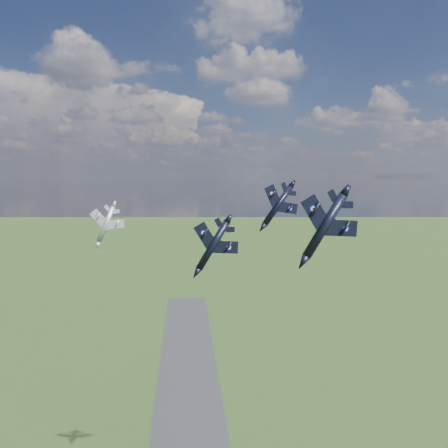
{
  "coord_description": "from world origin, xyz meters",
  "views": [
    {
      "loc": [
        -0.95,
        -75.83,
        92.26
      ],
      "look_at": [
        7.33,
        15.59,
        82.29
      ],
      "focal_mm": 35.0,
      "sensor_mm": 36.0,
      "label": 1
    }
  ],
  "objects_px": {
    "jet_right_navy": "(325,226)",
    "jet_high_navy": "(278,205)",
    "jet_lead_navy": "(213,246)",
    "jet_left_silver": "(106,224)"
  },
  "relations": [
    {
      "from": "jet_lead_navy",
      "to": "jet_left_silver",
      "type": "xyz_separation_m",
      "value": [
        -24.0,
        19.24,
        2.32
      ]
    },
    {
      "from": "jet_lead_navy",
      "to": "jet_right_navy",
      "type": "bearing_deg",
      "value": -43.62
    },
    {
      "from": "jet_lead_navy",
      "to": "jet_right_navy",
      "type": "xyz_separation_m",
      "value": [
        17.41,
        -15.55,
        5.46
      ]
    },
    {
      "from": "jet_right_navy",
      "to": "jet_high_navy",
      "type": "relative_size",
      "value": 1.01
    },
    {
      "from": "jet_high_navy",
      "to": "jet_left_silver",
      "type": "distance_m",
      "value": 42.16
    },
    {
      "from": "jet_lead_navy",
      "to": "jet_high_navy",
      "type": "relative_size",
      "value": 0.93
    },
    {
      "from": "jet_left_silver",
      "to": "jet_right_navy",
      "type": "bearing_deg",
      "value": -50.25
    },
    {
      "from": "jet_lead_navy",
      "to": "jet_high_navy",
      "type": "distance_m",
      "value": 29.55
    },
    {
      "from": "jet_high_navy",
      "to": "jet_lead_navy",
      "type": "bearing_deg",
      "value": -140.45
    },
    {
      "from": "jet_right_navy",
      "to": "jet_left_silver",
      "type": "relative_size",
      "value": 1.3
    }
  ]
}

